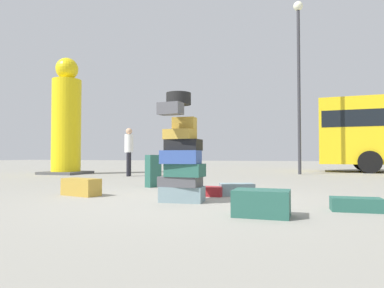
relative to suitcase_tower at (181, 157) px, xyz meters
The scene contains 11 objects.
ground_plane 0.72m from the suitcase_tower, 85.27° to the left, with size 80.00×80.00×0.00m, color gray.
suitcase_tower is the anchor object (origin of this frame).
suitcase_maroon_foreground_near 1.08m from the suitcase_tower, 81.86° to the left, with size 0.66×0.29×0.17m, color maroon.
suitcase_teal_left_side 1.69m from the suitcase_tower, 34.43° to the right, with size 0.65×0.44×0.31m, color #26594C.
suitcase_teal_behind_tower 2.62m from the suitcase_tower, 123.54° to the left, with size 0.18×0.36×0.73m, color #26594C.
suitcase_teal_white_trunk 2.52m from the suitcase_tower, ahead, with size 0.61×0.30×0.17m, color #26594C.
suitcase_tan_upright_blue 2.08m from the suitcase_tower, behind, with size 0.73×0.31×0.31m, color #B28C33.
suitcase_slate_right_side 1.43m from the suitcase_tower, 59.45° to the left, with size 0.60×0.33×0.21m, color gray.
person_bearded_onlooker 6.88m from the suitcase_tower, 124.58° to the left, with size 0.30×0.33×1.66m.
yellow_dummy_statue 9.35m from the suitcase_tower, 138.06° to the left, with size 1.53×1.53×4.50m.
lamp_post 9.57m from the suitcase_tower, 78.84° to the left, with size 0.36×0.36×6.65m.
Camera 1 is at (1.76, -5.29, 0.72)m, focal length 32.40 mm.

